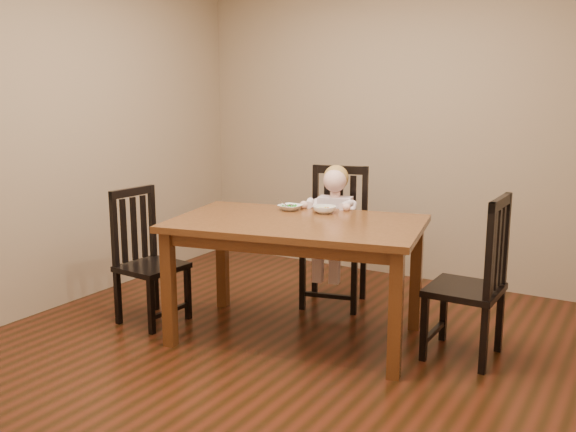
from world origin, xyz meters
The scene contains 9 objects.
room centered at (0.00, 0.00, 1.35)m, with size 4.01×4.01×2.71m.
dining_table centered at (-0.07, 0.24, 0.72)m, with size 1.80×1.29×0.82m.
chair_child centered at (-0.18, 1.03, 0.52)m, with size 0.56×0.54×1.08m.
chair_left centered at (-1.18, -0.03, 0.47)m, with size 0.43×0.45×0.97m.
chair_right centered at (1.04, 0.50, 0.50)m, with size 0.43×0.45×1.05m.
toddler centered at (-0.17, 0.98, 0.67)m, with size 0.34×0.42×0.58m, color white, non-canonical shape.
bowl_peas centered at (-0.29, 0.52, 0.84)m, with size 0.16×0.16×0.04m, color white.
bowl_veg centered at (-0.03, 0.55, 0.85)m, with size 0.16×0.16×0.05m, color white.
fork centered at (-0.33, 0.49, 0.86)m, with size 0.11×0.06×0.05m.
Camera 1 is at (2.00, -3.37, 1.69)m, focal length 40.00 mm.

